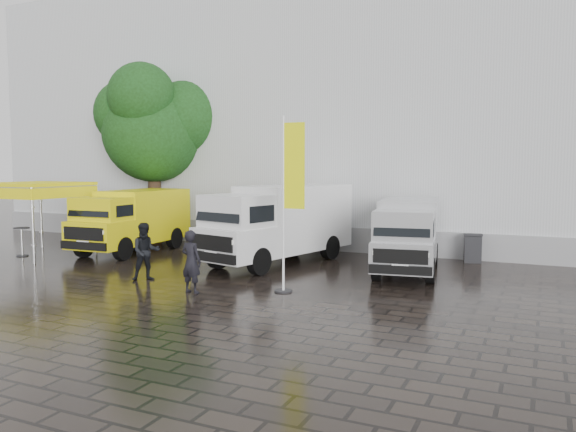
# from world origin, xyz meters

# --- Properties ---
(ground) EXTENTS (120.00, 120.00, 0.00)m
(ground) POSITION_xyz_m (0.00, 0.00, 0.00)
(ground) COLOR black
(ground) RESTS_ON ground
(exhibition_hall) EXTENTS (44.00, 16.00, 12.00)m
(exhibition_hall) POSITION_xyz_m (2.00, 16.00, 6.00)
(exhibition_hall) COLOR silver
(exhibition_hall) RESTS_ON ground
(hall_plinth) EXTENTS (44.00, 0.15, 1.00)m
(hall_plinth) POSITION_xyz_m (2.00, 7.95, 0.50)
(hall_plinth) COLOR gray
(hall_plinth) RESTS_ON ground
(van_yellow) EXTENTS (2.30, 5.48, 2.49)m
(van_yellow) POSITION_xyz_m (-8.52, 4.15, 1.25)
(van_yellow) COLOR yellow
(van_yellow) RESTS_ON ground
(van_white) EXTENTS (3.63, 6.73, 2.77)m
(van_white) POSITION_xyz_m (-2.04, 4.28, 1.39)
(van_white) COLOR white
(van_white) RESTS_ON ground
(van_silver) EXTENTS (2.60, 5.65, 2.36)m
(van_silver) POSITION_xyz_m (2.53, 4.67, 1.18)
(van_silver) COLOR silver
(van_silver) RESTS_ON ground
(canopy_tent) EXTENTS (3.22, 3.22, 2.85)m
(canopy_tent) POSITION_xyz_m (-11.43, 2.02, 2.66)
(canopy_tent) COLOR silver
(canopy_tent) RESTS_ON ground
(flagpole) EXTENTS (0.88, 0.50, 4.84)m
(flagpole) POSITION_xyz_m (0.27, 0.24, 2.69)
(flagpole) COLOR black
(flagpole) RESTS_ON ground
(tree) EXTENTS (4.64, 4.64, 8.33)m
(tree) POSITION_xyz_m (-10.12, 7.70, 5.34)
(tree) COLOR black
(tree) RESTS_ON ground
(cocktail_table) EXTENTS (0.60, 0.60, 1.12)m
(cocktail_table) POSITION_xyz_m (-11.74, 1.59, 0.56)
(cocktail_table) COLOR black
(cocktail_table) RESTS_ON ground
(wheelie_bin) EXTENTS (0.73, 0.73, 1.04)m
(wheelie_bin) POSITION_xyz_m (4.27, 7.48, 0.52)
(wheelie_bin) COLOR black
(wheelie_bin) RESTS_ON ground
(person_front) EXTENTS (0.67, 0.48, 1.74)m
(person_front) POSITION_xyz_m (-2.15, -0.94, 0.87)
(person_front) COLOR black
(person_front) RESTS_ON ground
(person_tent) EXTENTS (1.08, 1.08, 1.76)m
(person_tent) POSITION_xyz_m (-4.40, -0.09, 0.88)
(person_tent) COLOR black
(person_tent) RESTS_ON ground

